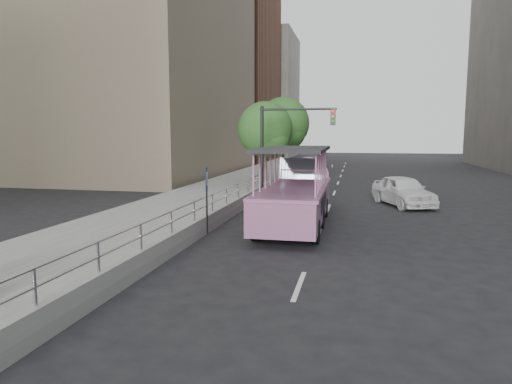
# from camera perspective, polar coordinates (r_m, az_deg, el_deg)

# --- Properties ---
(ground) EXTENTS (160.00, 160.00, 0.00)m
(ground) POSITION_cam_1_polar(r_m,az_deg,el_deg) (13.33, 2.15, -8.62)
(ground) COLOR black
(sidewalk) EXTENTS (5.50, 80.00, 0.30)m
(sidewalk) POSITION_cam_1_polar(r_m,az_deg,el_deg) (24.25, -7.07, -1.10)
(sidewalk) COLOR #9C9C97
(sidewalk) RESTS_ON ground
(kerb_wall) EXTENTS (0.24, 30.00, 0.36)m
(kerb_wall) POSITION_cam_1_polar(r_m,az_deg,el_deg) (15.90, -7.71, -4.30)
(kerb_wall) COLOR #9D9D98
(kerb_wall) RESTS_ON sidewalk
(guardrail) EXTENTS (0.07, 22.00, 0.71)m
(guardrail) POSITION_cam_1_polar(r_m,az_deg,el_deg) (15.78, -7.75, -1.94)
(guardrail) COLOR silver
(guardrail) RESTS_ON kerb_wall
(duck_boat) EXTENTS (2.46, 9.48, 3.14)m
(duck_boat) POSITION_cam_1_polar(r_m,az_deg,el_deg) (18.95, 5.25, -0.30)
(duck_boat) COLOR black
(duck_boat) RESTS_ON ground
(car) EXTENTS (3.35, 4.92, 1.56)m
(car) POSITION_cam_1_polar(r_m,az_deg,el_deg) (24.48, 17.91, 0.16)
(car) COLOR silver
(car) RESTS_ON ground
(parking_sign) EXTENTS (0.14, 0.54, 2.46)m
(parking_sign) POSITION_cam_1_polar(r_m,az_deg,el_deg) (16.61, -6.19, 0.03)
(parking_sign) COLOR black
(parking_sign) RESTS_ON ground
(traffic_signal) EXTENTS (4.20, 0.32, 5.20)m
(traffic_signal) POSITION_cam_1_polar(r_m,az_deg,el_deg) (25.43, 3.41, 6.90)
(traffic_signal) COLOR black
(traffic_signal) RESTS_ON ground
(street_tree_near) EXTENTS (3.52, 3.52, 5.72)m
(street_tree_near) POSITION_cam_1_polar(r_m,az_deg,el_deg) (29.09, 1.34, 7.58)
(street_tree_near) COLOR #3D2D1C
(street_tree_near) RESTS_ON ground
(street_tree_far) EXTENTS (3.97, 3.97, 6.45)m
(street_tree_far) POSITION_cam_1_polar(r_m,az_deg,el_deg) (34.97, 3.57, 8.31)
(street_tree_far) COLOR #3D2D1C
(street_tree_far) RESTS_ON ground
(midrise_brick) EXTENTS (18.00, 16.00, 26.00)m
(midrise_brick) POSITION_cam_1_polar(r_m,az_deg,el_deg) (64.60, -6.29, 15.52)
(midrise_brick) COLOR brown
(midrise_brick) RESTS_ON ground
(midrise_stone_b) EXTENTS (16.00, 14.00, 20.00)m
(midrise_stone_b) POSITION_cam_1_polar(r_m,az_deg,el_deg) (79.03, -1.07, 11.84)
(midrise_stone_b) COLOR gray
(midrise_stone_b) RESTS_ON ground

